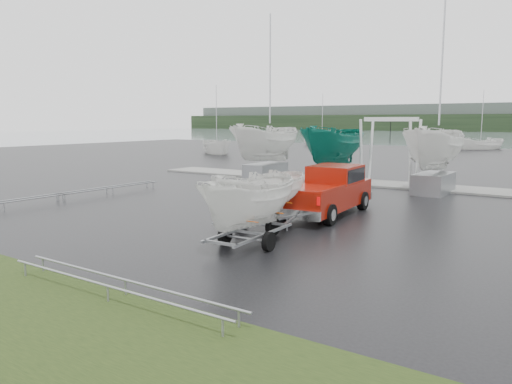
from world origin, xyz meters
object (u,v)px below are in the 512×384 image
object	(u,v)px
trailer_hitched	(249,157)
boat_hoist	(390,141)
pickup_truck	(329,189)
trailer_parked	(261,157)

from	to	relation	value
trailer_hitched	boat_hoist	world-z (taller)	trailer_hitched
pickup_truck	trailer_parked	xyz separation A→B (m)	(-0.53, -4.42, 1.60)
trailer_hitched	pickup_truck	bearing A→B (deg)	90.00
pickup_truck	boat_hoist	bearing A→B (deg)	92.15
pickup_truck	boat_hoist	xyz separation A→B (m)	(-1.13, 10.55, 1.62)
trailer_hitched	boat_hoist	size ratio (longest dim) A/B	1.27
trailer_hitched	boat_hoist	bearing A→B (deg)	91.33
boat_hoist	pickup_truck	bearing A→B (deg)	-83.89
pickup_truck	trailer_parked	bearing A→B (deg)	-100.76
pickup_truck	trailer_parked	distance (m)	4.73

